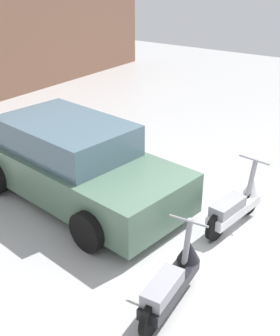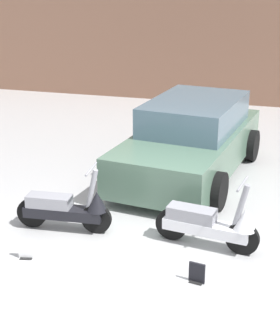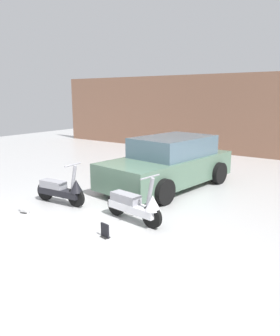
{
  "view_description": "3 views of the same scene",
  "coord_description": "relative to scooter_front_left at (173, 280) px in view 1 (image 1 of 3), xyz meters",
  "views": [
    {
      "loc": [
        -4.69,
        -1.47,
        3.78
      ],
      "look_at": [
        0.06,
        1.87,
        0.92
      ],
      "focal_mm": 45.0,
      "sensor_mm": 36.0,
      "label": 1
    },
    {
      "loc": [
        1.62,
        -5.68,
        3.49
      ],
      "look_at": [
        -0.48,
        1.55,
        0.65
      ],
      "focal_mm": 55.0,
      "sensor_mm": 36.0,
      "label": 2
    },
    {
      "loc": [
        4.44,
        -4.45,
        2.49
      ],
      "look_at": [
        -0.09,
        1.97,
        0.73
      ],
      "focal_mm": 35.0,
      "sensor_mm": 36.0,
      "label": 3
    }
  ],
  "objects": [
    {
      "name": "car_rear_left",
      "position": [
        1.27,
        2.75,
        0.31
      ],
      "size": [
        2.35,
        4.23,
        1.37
      ],
      "rotation": [
        0.0,
        0.0,
        -1.7
      ],
      "color": "#51705B",
      "rests_on": "ground_plane"
    },
    {
      "name": "scooter_front_left",
      "position": [
        0.0,
        0.0,
        0.0
      ],
      "size": [
        1.42,
        0.51,
        0.99
      ],
      "rotation": [
        0.0,
        0.0,
        0.09
      ],
      "color": "black",
      "rests_on": "ground_plane"
    },
    {
      "name": "ground_plane",
      "position": [
        1.25,
        -0.46,
        -0.35
      ],
      "size": [
        28.0,
        28.0,
        0.0
      ],
      "primitive_type": "plane",
      "color": "#B2B2B2"
    },
    {
      "name": "scooter_front_right",
      "position": [
        2.06,
        0.07,
        0.01
      ],
      "size": [
        1.45,
        0.54,
        1.01
      ],
      "rotation": [
        0.0,
        0.0,
        -0.14
      ],
      "color": "black",
      "rests_on": "ground_plane"
    }
  ]
}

